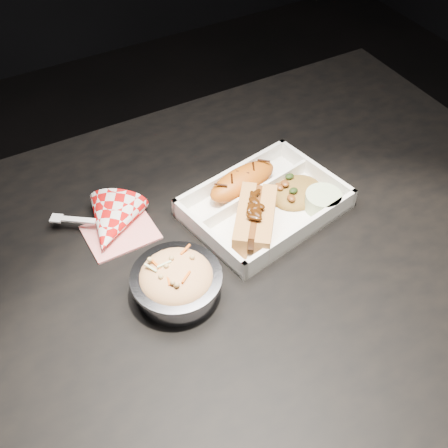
{
  "coord_description": "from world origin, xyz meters",
  "views": [
    {
      "loc": [
        -0.27,
        -0.51,
        1.42
      ],
      "look_at": [
        0.01,
        0.0,
        0.81
      ],
      "focal_mm": 45.0,
      "sensor_mm": 36.0,
      "label": 1
    }
  ],
  "objects": [
    {
      "name": "napkin_fork",
      "position": [
        -0.13,
        0.13,
        0.77
      ],
      "size": [
        0.16,
        0.15,
        0.1
      ],
      "rotation": [
        0.0,
        0.0,
        -0.62
      ],
      "color": "red",
      "rests_on": "dining_table"
    },
    {
      "name": "fried_pastry",
      "position": [
        0.1,
        0.1,
        0.78
      ],
      "size": [
        0.14,
        0.08,
        0.04
      ],
      "primitive_type": "ellipsoid",
      "rotation": [
        0.0,
        0.0,
        0.19
      ],
      "color": "#B75712",
      "rests_on": "food_tray"
    },
    {
      "name": "foil_coleslaw_cup",
      "position": [
        -0.09,
        -0.04,
        0.78
      ],
      "size": [
        0.13,
        0.13,
        0.07
      ],
      "color": "silver",
      "rests_on": "dining_table"
    },
    {
      "name": "hotdog",
      "position": [
        0.07,
        0.01,
        0.78
      ],
      "size": [
        0.13,
        0.14,
        0.06
      ],
      "rotation": [
        0.0,
        0.0,
        0.92
      ],
      "color": "#BF8141",
      "rests_on": "food_tray"
    },
    {
      "name": "food_tray",
      "position": [
        0.11,
        0.05,
        0.76
      ],
      "size": [
        0.28,
        0.22,
        0.04
      ],
      "rotation": [
        0.0,
        0.0,
        0.19
      ],
      "color": "white",
      "rests_on": "dining_table"
    },
    {
      "name": "dining_table",
      "position": [
        0.0,
        0.0,
        0.66
      ],
      "size": [
        1.2,
        0.8,
        0.75
      ],
      "color": "black",
      "rests_on": "ground"
    },
    {
      "name": "fried_rice_mound",
      "position": [
        0.18,
        0.05,
        0.77
      ],
      "size": [
        0.11,
        0.1,
        0.03
      ],
      "primitive_type": "ellipsoid",
      "rotation": [
        0.0,
        0.0,
        0.19
      ],
      "color": "olive",
      "rests_on": "food_tray"
    },
    {
      "name": "cupcake_liner",
      "position": [
        0.2,
        0.0,
        0.77
      ],
      "size": [
        0.06,
        0.06,
        0.03
      ],
      "primitive_type": "cylinder",
      "color": "#B8CE9C",
      "rests_on": "food_tray"
    }
  ]
}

